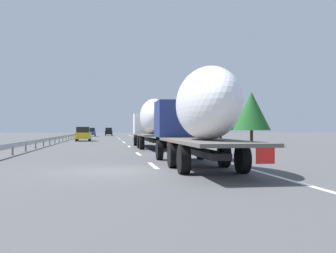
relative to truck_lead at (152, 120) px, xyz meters
name	(u,v)px	position (x,y,z in m)	size (l,w,h in m)	color
ground_plane	(109,141)	(21.18, 3.60, -2.38)	(260.00, 260.00, 0.00)	#4C4C4F
lane_stripe_0	(153,165)	(-16.82, 1.80, -2.38)	(3.20, 0.20, 0.01)	white
lane_stripe_1	(138,154)	(-8.30, 1.80, -2.38)	(3.20, 0.20, 0.01)	white
lane_stripe_2	(129,146)	(3.01, 1.80, -2.38)	(3.20, 0.20, 0.01)	white
lane_stripe_3	(124,143)	(13.70, 1.80, -2.38)	(3.20, 0.20, 0.01)	white
lane_stripe_4	(123,142)	(18.06, 1.80, -2.38)	(3.20, 0.20, 0.01)	white
lane_stripe_5	(120,139)	(30.66, 1.80, -2.38)	(3.20, 0.20, 0.01)	white
lane_stripe_6	(119,138)	(34.93, 1.80, -2.38)	(3.20, 0.20, 0.01)	white
lane_stripe_7	(116,136)	(56.48, 1.80, -2.38)	(3.20, 0.20, 0.01)	white
lane_stripe_8	(117,137)	(47.49, 1.80, -2.38)	(3.20, 0.20, 0.01)	white
lane_stripe_9	(115,135)	(71.94, 1.80, -2.38)	(3.20, 0.20, 0.01)	white
edge_line_right	(146,140)	(26.18, -1.90, -2.38)	(110.00, 0.20, 0.01)	white
truck_lead	(152,120)	(0.00, 0.00, 0.00)	(13.92, 2.55, 4.12)	silver
truck_trailing	(198,113)	(-17.96, 0.00, -0.08)	(12.37, 2.55, 4.02)	navy
car_blue_sedan	(91,132)	(56.45, 7.28, -1.43)	(4.29, 1.77, 1.90)	#28479E
car_yellow_coupe	(83,134)	(21.04, 7.01, -1.42)	(4.80, 1.91, 1.91)	gold
car_black_suv	(109,132)	(67.11, 3.47, -1.41)	(4.23, 1.83, 1.96)	black
road_sign	(154,125)	(26.02, -3.10, -0.22)	(0.10, 0.90, 3.12)	gray
tree_0	(252,111)	(1.46, -9.48, 0.91)	(3.52, 3.52, 5.09)	#472D19
tree_1	(166,119)	(41.66, -7.27, 1.16)	(3.68, 3.68, 5.74)	#472D19
tree_2	(220,107)	(9.66, -8.84, 1.69)	(3.71, 3.71, 6.64)	#472D19
guardrail_median	(66,136)	(24.18, 9.60, -1.80)	(94.00, 0.10, 0.76)	#9EA0A5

